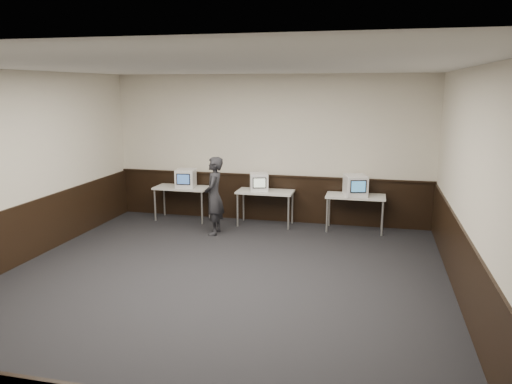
{
  "coord_description": "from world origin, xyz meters",
  "views": [
    {
      "loc": [
        2.24,
        -6.58,
        2.93
      ],
      "look_at": [
        0.28,
        1.6,
        1.15
      ],
      "focal_mm": 35.0,
      "sensor_mm": 36.0,
      "label": 1
    }
  ],
  "objects_px": {
    "desk_center": "(265,194)",
    "emac_right": "(355,185)",
    "desk_left": "(182,190)",
    "desk_right": "(356,199)",
    "emac_center": "(259,182)",
    "person": "(214,196)",
    "emac_left": "(186,178)"
  },
  "relations": [
    {
      "from": "desk_left",
      "to": "desk_center",
      "type": "bearing_deg",
      "value": 0.0
    },
    {
      "from": "desk_center",
      "to": "emac_right",
      "type": "distance_m",
      "value": 1.91
    },
    {
      "from": "emac_left",
      "to": "person",
      "type": "distance_m",
      "value": 1.28
    },
    {
      "from": "emac_center",
      "to": "emac_left",
      "type": "bearing_deg",
      "value": 164.64
    },
    {
      "from": "desk_center",
      "to": "desk_right",
      "type": "xyz_separation_m",
      "value": [
        1.9,
        0.0,
        0.0
      ]
    },
    {
      "from": "desk_left",
      "to": "desk_center",
      "type": "height_order",
      "value": "same"
    },
    {
      "from": "desk_center",
      "to": "desk_left",
      "type": "bearing_deg",
      "value": 180.0
    },
    {
      "from": "desk_left",
      "to": "emac_right",
      "type": "distance_m",
      "value": 3.8
    },
    {
      "from": "emac_left",
      "to": "emac_right",
      "type": "relative_size",
      "value": 0.86
    },
    {
      "from": "desk_right",
      "to": "person",
      "type": "relative_size",
      "value": 0.76
    },
    {
      "from": "desk_right",
      "to": "person",
      "type": "distance_m",
      "value": 2.9
    },
    {
      "from": "desk_left",
      "to": "emac_center",
      "type": "height_order",
      "value": "emac_center"
    },
    {
      "from": "desk_right",
      "to": "emac_left",
      "type": "distance_m",
      "value": 3.7
    },
    {
      "from": "desk_left",
      "to": "desk_right",
      "type": "xyz_separation_m",
      "value": [
        3.8,
        0.0,
        0.0
      ]
    },
    {
      "from": "emac_left",
      "to": "emac_right",
      "type": "xyz_separation_m",
      "value": [
        3.68,
        -0.0,
        0.01
      ]
    },
    {
      "from": "desk_left",
      "to": "emac_left",
      "type": "relative_size",
      "value": 2.5
    },
    {
      "from": "desk_center",
      "to": "desk_right",
      "type": "bearing_deg",
      "value": 0.0
    },
    {
      "from": "desk_center",
      "to": "emac_right",
      "type": "bearing_deg",
      "value": -1.45
    },
    {
      "from": "desk_left",
      "to": "person",
      "type": "bearing_deg",
      "value": -40.62
    },
    {
      "from": "emac_center",
      "to": "person",
      "type": "relative_size",
      "value": 0.31
    },
    {
      "from": "desk_center",
      "to": "emac_left",
      "type": "xyz_separation_m",
      "value": [
        -1.79,
        -0.05,
        0.27
      ]
    },
    {
      "from": "desk_center",
      "to": "emac_center",
      "type": "height_order",
      "value": "emac_center"
    },
    {
      "from": "desk_right",
      "to": "person",
      "type": "height_order",
      "value": "person"
    },
    {
      "from": "desk_right",
      "to": "emac_right",
      "type": "height_order",
      "value": "emac_right"
    },
    {
      "from": "desk_right",
      "to": "person",
      "type": "bearing_deg",
      "value": -161.88
    },
    {
      "from": "emac_right",
      "to": "emac_left",
      "type": "bearing_deg",
      "value": 163.48
    },
    {
      "from": "emac_left",
      "to": "emac_center",
      "type": "distance_m",
      "value": 1.65
    },
    {
      "from": "desk_left",
      "to": "emac_center",
      "type": "distance_m",
      "value": 1.78
    },
    {
      "from": "desk_left",
      "to": "desk_center",
      "type": "xyz_separation_m",
      "value": [
        1.9,
        0.0,
        0.0
      ]
    },
    {
      "from": "emac_left",
      "to": "person",
      "type": "relative_size",
      "value": 0.3
    },
    {
      "from": "emac_right",
      "to": "person",
      "type": "height_order",
      "value": "person"
    },
    {
      "from": "desk_center",
      "to": "emac_left",
      "type": "bearing_deg",
      "value": -178.47
    }
  ]
}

